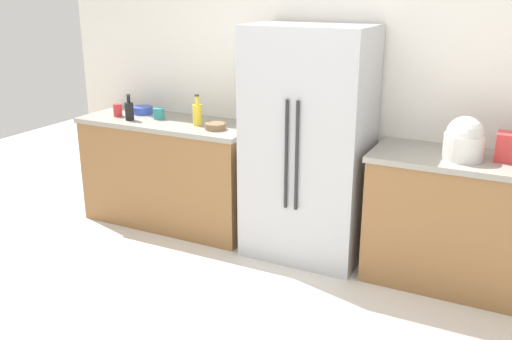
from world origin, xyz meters
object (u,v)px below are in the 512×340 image
object	(u,v)px
refrigerator	(308,145)
rice_cooker	(464,140)
bottle_b	(197,113)
bottle_a	(129,110)
bowl_a	(143,110)
cup_b	(118,110)
bowl_b	(215,126)
cup_a	(159,114)

from	to	relation	value
refrigerator	rice_cooker	world-z (taller)	refrigerator
bottle_b	rice_cooker	bearing A→B (deg)	-0.80
refrigerator	bottle_b	world-z (taller)	refrigerator
bottle_a	bottle_b	world-z (taller)	bottle_b
refrigerator	bowl_a	bearing A→B (deg)	175.29
rice_cooker	cup_b	distance (m)	2.87
bottle_b	bowl_b	xyz separation A→B (m)	(0.20, -0.06, -0.07)
refrigerator	bowl_a	xyz separation A→B (m)	(-1.64, 0.14, 0.08)
refrigerator	bottle_a	world-z (taller)	refrigerator
bottle_b	bottle_a	bearing A→B (deg)	-169.46
rice_cooker	bottle_a	xyz separation A→B (m)	(-2.68, -0.08, -0.05)
refrigerator	bottle_b	bearing A→B (deg)	-179.48
bottle_a	cup_b	xyz separation A→B (m)	(-0.19, 0.07, -0.03)
rice_cooker	cup_a	bearing A→B (deg)	178.47
bottle_b	cup_b	world-z (taller)	bottle_b
rice_cooker	cup_a	world-z (taller)	rice_cooker
rice_cooker	bowl_b	bearing A→B (deg)	-178.91
bottle_a	bowl_a	bearing A→B (deg)	103.74
refrigerator	bowl_a	distance (m)	1.65
bowl_a	bowl_b	world-z (taller)	bowl_a
rice_cooker	bowl_a	distance (m)	2.75
rice_cooker	bottle_a	size ratio (longest dim) A/B	1.29
refrigerator	rice_cooker	bearing A→B (deg)	-1.96
bottle_b	bowl_a	bearing A→B (deg)	167.86
bottle_b	bowl_a	size ratio (longest dim) A/B	1.42
bowl_b	bottle_b	bearing A→B (deg)	162.52
refrigerator	cup_b	size ratio (longest dim) A/B	16.24
bowl_b	rice_cooker	bearing A→B (deg)	1.09
bottle_b	bowl_a	distance (m)	0.69
bottle_a	cup_a	distance (m)	0.25
refrigerator	bowl_b	size ratio (longest dim) A/B	10.83
bottle_b	cup_a	xyz separation A→B (m)	(-0.41, 0.04, -0.05)
cup_b	bowl_a	size ratio (longest dim) A/B	0.61
bottle_a	bowl_a	xyz separation A→B (m)	(-0.06, 0.26, -0.05)
cup_b	bottle_a	bearing A→B (deg)	-21.21
cup_a	cup_b	bearing A→B (deg)	-168.59
bottle_b	cup_a	world-z (taller)	bottle_b
bowl_b	cup_b	bearing A→B (deg)	178.60
cup_a	bowl_b	world-z (taller)	cup_a
cup_a	bowl_a	distance (m)	0.28
refrigerator	cup_a	size ratio (longest dim) A/B	18.67
bottle_b	bowl_b	distance (m)	0.23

